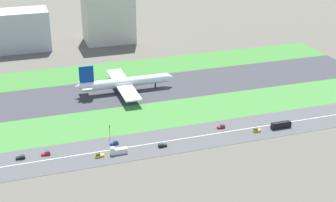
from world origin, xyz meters
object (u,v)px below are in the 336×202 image
at_px(bus_0, 281,125).
at_px(car_4, 46,153).
at_px(car_5, 115,143).
at_px(car_2, 256,130).
at_px(truck_0, 118,151).
at_px(airliner, 124,83).
at_px(traffic_light, 110,131).
at_px(car_0, 221,127).
at_px(car_3, 99,155).
at_px(terminal_building, 15,31).
at_px(hangar_building, 108,11).
at_px(car_6, 21,157).
at_px(car_1, 162,145).
at_px(fuel_tank_west, 119,18).

relative_size(bus_0, car_4, 2.64).
xyz_separation_m(car_5, bus_0, (90.56, -10.00, 0.90)).
distance_m(car_2, truck_0, 75.96).
height_order(airliner, traffic_light, airliner).
xyz_separation_m(car_0, car_3, (-69.43, -10.00, 0.00)).
bearing_deg(terminal_building, hangar_building, 0.00).
height_order(car_5, car_6, same).
relative_size(airliner, car_1, 14.77).
distance_m(car_6, hangar_building, 201.48).
bearing_deg(car_5, airliner, 72.60).
relative_size(car_1, terminal_building, 0.08).
distance_m(bus_0, car_4, 125.24).
bearing_deg(airliner, terminal_building, 118.24).
xyz_separation_m(car_5, car_6, (-46.32, 0.00, 0.00)).
bearing_deg(truck_0, traffic_light, -88.72).
xyz_separation_m(car_0, car_4, (-93.80, 0.00, 0.00)).
relative_size(truck_0, traffic_light, 1.17).
relative_size(airliner, car_4, 14.77).
relative_size(airliner, truck_0, 7.74).
bearing_deg(car_6, car_0, 0.00).
height_order(car_0, truck_0, truck_0).
height_order(airliner, car_1, airliner).
distance_m(car_2, fuel_tank_west, 237.96).
xyz_separation_m(car_3, hangar_building, (46.25, 192.00, 25.25)).
distance_m(car_3, car_2, 85.59).
bearing_deg(car_4, truck_0, -16.39).
bearing_deg(truck_0, car_6, -12.25).
bearing_deg(car_0, terminal_building, 118.65).
bearing_deg(bus_0, car_5, -6.30).
relative_size(car_0, fuel_tank_west, 0.23).
height_order(car_0, car_3, same).
bearing_deg(bus_0, hangar_building, -74.23).
bearing_deg(bus_0, fuel_tank_west, -81.60).
xyz_separation_m(bus_0, car_4, (-124.84, 10.00, -0.90)).
bearing_deg(fuel_tank_west, traffic_light, -104.40).
bearing_deg(car_3, terminal_building, -81.12).
xyz_separation_m(car_0, truck_0, (-59.80, -10.00, 0.75)).
distance_m(bus_0, terminal_building, 232.56).
height_order(traffic_light, hangar_building, hangar_building).
xyz_separation_m(airliner, car_3, (-31.22, -78.00, -5.31)).
relative_size(car_4, terminal_building, 0.08).
xyz_separation_m(bus_0, terminal_building, (-130.48, 192.00, 14.05)).
relative_size(car_1, car_6, 1.00).
height_order(car_2, car_6, same).
relative_size(car_4, traffic_light, 0.61).
bearing_deg(car_1, car_5, -24.10).
distance_m(traffic_light, fuel_tank_west, 226.15).
distance_m(car_1, car_6, 69.40).
distance_m(car_2, car_1, 53.33).
relative_size(traffic_light, terminal_building, 0.13).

